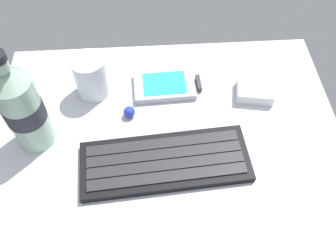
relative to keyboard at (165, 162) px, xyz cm
name	(u,v)px	position (x,y,z in cm)	size (l,w,h in cm)	color
ground_plane	(168,139)	(0.87, 5.70, -1.79)	(64.00, 48.00, 2.80)	silver
keyboard	(165,162)	(0.00, 0.00, 0.00)	(29.71, 13.03, 1.70)	black
handheld_device	(168,85)	(1.53, 17.44, -0.08)	(13.03, 8.09, 1.50)	#B7BABF
juice_cup	(91,78)	(-13.14, 17.54, 3.10)	(6.40, 6.40, 8.50)	silver
water_bottle	(22,108)	(-22.83, 6.87, 8.20)	(6.73, 6.73, 20.80)	#9EC1A8
charger_block	(255,91)	(18.52, 14.57, 0.39)	(7.00, 5.60, 2.40)	white
trackball_mouse	(129,112)	(-6.13, 10.93, 0.29)	(2.20, 2.20, 2.20)	#2338B2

